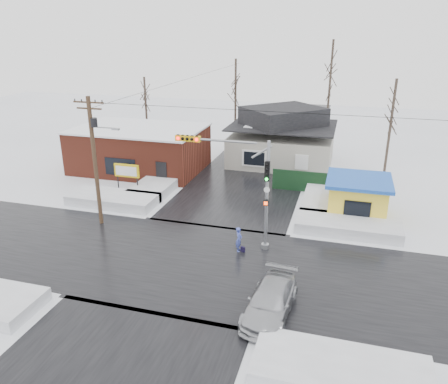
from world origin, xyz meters
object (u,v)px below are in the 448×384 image
(pedestrian, at_px, (239,240))
(car, at_px, (270,301))
(traffic_signal, at_px, (242,179))
(kiosk, at_px, (357,197))
(marquee_sign, at_px, (127,172))
(utility_pole, at_px, (95,154))

(pedestrian, xyz_separation_m, car, (3.05, -5.80, -0.08))
(pedestrian, bearing_deg, car, -154.10)
(traffic_signal, relative_size, kiosk, 1.52)
(marquee_sign, relative_size, car, 0.51)
(traffic_signal, xyz_separation_m, pedestrian, (0.05, -0.79, -3.74))
(kiosk, distance_m, car, 14.20)
(kiosk, xyz_separation_m, pedestrian, (-7.01, -7.82, -0.66))
(utility_pole, xyz_separation_m, kiosk, (17.43, 6.49, -3.65))
(traffic_signal, distance_m, pedestrian, 3.82)
(traffic_signal, xyz_separation_m, marquee_sign, (-11.43, 6.53, -2.62))
(utility_pole, relative_size, kiosk, 1.96)
(marquee_sign, distance_m, pedestrian, 13.67)
(utility_pole, height_order, car, utility_pole)
(utility_pole, height_order, marquee_sign, utility_pole)
(marquee_sign, height_order, car, marquee_sign)
(utility_pole, height_order, kiosk, utility_pole)
(kiosk, xyz_separation_m, car, (-3.96, -13.62, -0.74))
(kiosk, bearing_deg, traffic_signal, -135.16)
(utility_pole, distance_m, pedestrian, 11.35)
(traffic_signal, relative_size, pedestrian, 4.37)
(utility_pole, bearing_deg, pedestrian, -7.25)
(utility_pole, bearing_deg, marquee_sign, 100.13)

